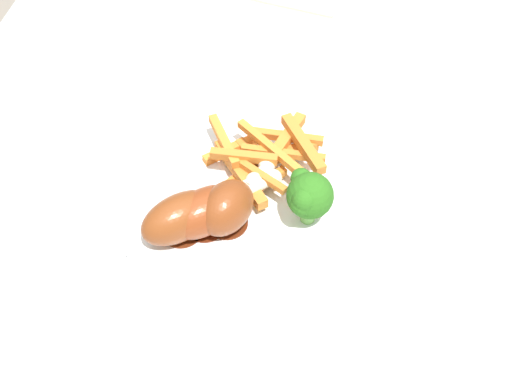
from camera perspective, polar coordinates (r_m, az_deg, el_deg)
dining_table at (r=0.73m, az=0.96°, el=-3.92°), size 1.26×0.81×0.75m
dinner_plate at (r=0.62m, az=-0.00°, el=-1.49°), size 0.28×0.28×0.01m
broccoli_floret_front at (r=0.58m, az=4.94°, el=-0.40°), size 0.05×0.05×0.06m
carrot_fries_pile at (r=0.64m, az=0.74°, el=3.51°), size 0.14×0.13×0.04m
chicken_drumstick_near at (r=0.59m, az=-6.80°, el=-2.23°), size 0.11×0.12×0.05m
chicken_drumstick_far at (r=0.59m, az=-4.56°, el=-1.73°), size 0.11×0.12×0.05m
chicken_drumstick_extra at (r=0.59m, az=-2.55°, el=-1.25°), size 0.11×0.08×0.05m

